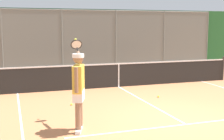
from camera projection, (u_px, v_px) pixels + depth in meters
name	position (u px, v px, depth m)	size (l,w,h in m)	color
ground_plane	(176.00, 119.00, 8.10)	(60.00, 60.00, 0.00)	#C67A4C
court_line_markings	(193.00, 128.00, 7.36)	(7.84, 9.14, 0.01)	white
fence_backdrop	(87.00, 40.00, 17.09)	(17.82, 1.37, 3.33)	slate
tennis_net	(119.00, 75.00, 12.28)	(10.07, 0.09, 1.07)	#2D2D2D
tennis_player	(78.00, 85.00, 7.02)	(0.50, 1.46, 2.11)	silver
tennis_ball_by_sideline	(72.00, 104.00, 9.48)	(0.07, 0.07, 0.07)	#D6E042
tennis_ball_near_baseline	(158.00, 96.00, 10.52)	(0.07, 0.07, 0.07)	#CCDB33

